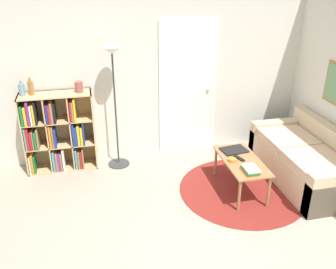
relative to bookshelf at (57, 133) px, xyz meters
The scene contains 13 objects.
wall_back 1.75m from the bookshelf, ahead, with size 7.31×0.11×2.60m.
rug 2.68m from the bookshelf, 26.01° to the right, with size 1.66×1.66×0.01m.
bookshelf is the anchor object (origin of this frame).
floor_lamp 1.14m from the bookshelf, ahead, with size 0.31×0.31×1.75m.
couch 3.51m from the bookshelf, 17.77° to the right, with size 0.86×1.70×0.74m.
coffee_table 2.59m from the bookshelf, 26.05° to the right, with size 0.46×0.93×0.45m.
laptop 2.48m from the bookshelf, 20.60° to the right, with size 0.36×0.28×0.02m.
bowl 2.47m from the bookshelf, 27.69° to the right, with size 0.10×0.10×0.04m.
book_stack_on_table 2.71m from the bookshelf, 32.04° to the right, with size 0.17×0.23×0.06m.
remote 2.55m from the bookshelf, 25.63° to the right, with size 0.10×0.18×0.02m.
bottle_left 0.75m from the bookshelf, behind, with size 0.08×0.08×0.20m.
bottle_middle 0.71m from the bookshelf, behind, with size 0.07×0.07×0.23m.
vase_on_shelf 0.74m from the bookshelf, ahead, with size 0.11×0.11×0.15m.
Camera 1 is at (-1.09, -2.52, 2.76)m, focal length 40.00 mm.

